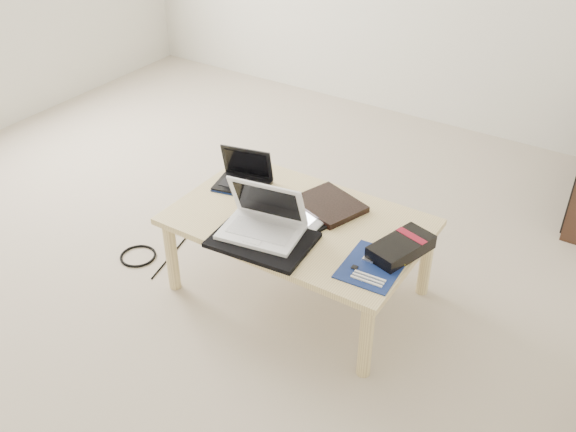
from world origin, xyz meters
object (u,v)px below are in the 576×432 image
Objects in this scene: gpu_box at (401,248)px; coffee_table at (298,228)px; netbook at (244,178)px; white_laptop at (263,221)px.

coffee_table is at bearing -178.33° from gpu_box.
netbook is at bearing 163.93° from coffee_table.
coffee_table is 3.00× the size of white_laptop.
coffee_table is at bearing -16.07° from netbook.
coffee_table is 3.58× the size of gpu_box.
gpu_box is at bearing 19.27° from white_laptop.
netbook is at bearing 173.74° from gpu_box.
gpu_box is at bearing -6.26° from netbook.
white_laptop is (-0.06, -0.18, 0.12)m from coffee_table.
netbook reaches higher than gpu_box.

